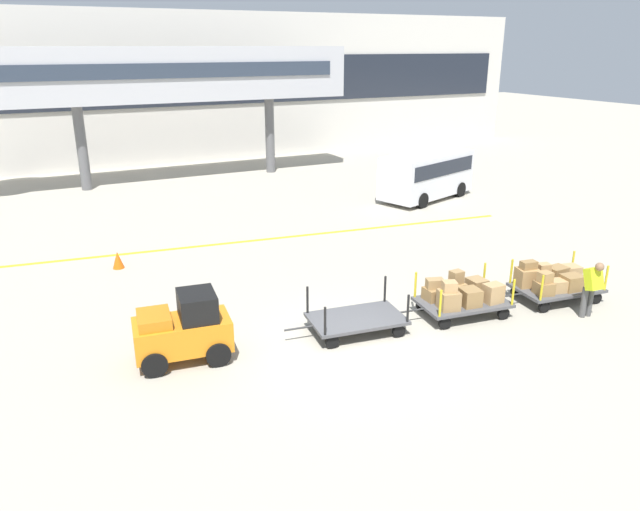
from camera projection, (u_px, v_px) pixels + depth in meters
ground_plane at (357, 345)px, 14.19m from camera, size 120.00×120.00×0.00m
apron_lead_line at (242, 242)px, 21.64m from camera, size 20.98×2.85×0.01m
terminal_building at (134, 89)px, 34.67m from camera, size 53.04×2.51×8.61m
jet_bridge at (142, 76)px, 29.02m from camera, size 19.77×3.00×6.65m
baggage_tug at (184, 329)px, 13.31m from camera, size 2.22×1.46×1.58m
baggage_cart_lead at (356, 319)px, 14.75m from camera, size 3.07×1.68×1.10m
baggage_cart_middle at (461, 296)px, 15.60m from camera, size 3.07×1.68×1.14m
baggage_cart_tail at (552, 281)px, 16.57m from camera, size 3.07×1.68×1.12m
baggage_handler at (592, 287)px, 15.37m from camera, size 0.43×0.45×1.56m
shuttle_van at (427, 172)px, 27.30m from camera, size 5.15×3.31×2.10m
safety_cone_near at (118, 260)px, 19.01m from camera, size 0.36×0.36×0.55m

